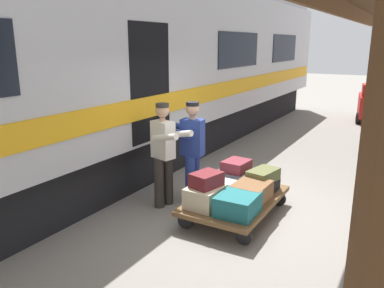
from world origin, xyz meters
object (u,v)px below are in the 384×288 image
at_px(suitcase_brown_leather, 251,192).
at_px(suitcase_olive_duffel, 263,175).
at_px(suitcase_gray_aluminum, 221,188).
at_px(suitcase_black_hardshell, 263,185).
at_px(suitcase_slate_roller, 234,178).
at_px(train_car, 86,73).
at_px(suitcase_teal_softside, 238,204).
at_px(porter_by_door, 164,152).
at_px(baggage_tug, 376,104).
at_px(suitcase_cream_canvas, 205,196).
at_px(luggage_cart, 235,201).
at_px(suitcase_burgundy_valise, 236,166).
at_px(porter_in_overalls, 191,149).
at_px(suitcase_maroon_trunk, 206,180).

relative_size(suitcase_brown_leather, suitcase_olive_duffel, 1.11).
height_order(suitcase_gray_aluminum, suitcase_black_hardshell, suitcase_gray_aluminum).
xyz_separation_m(suitcase_gray_aluminum, suitcase_slate_roller, (0.00, -0.51, 0.02)).
bearing_deg(train_car, suitcase_teal_softside, 167.72).
bearing_deg(suitcase_gray_aluminum, suitcase_brown_leather, 180.00).
height_order(suitcase_gray_aluminum, suitcase_teal_softside, suitcase_teal_softside).
distance_m(suitcase_black_hardshell, suitcase_teal_softside, 1.02).
xyz_separation_m(suitcase_teal_softside, porter_by_door, (1.43, -0.30, 0.48)).
relative_size(suitcase_gray_aluminum, baggage_tug, 0.30).
height_order(suitcase_cream_canvas, suitcase_teal_softside, suitcase_cream_canvas).
distance_m(train_car, suitcase_olive_duffel, 3.80).
height_order(luggage_cart, baggage_tug, baggage_tug).
relative_size(suitcase_black_hardshell, baggage_tug, 0.27).
xyz_separation_m(suitcase_teal_softside, suitcase_slate_roller, (0.51, -1.02, -0.02)).
relative_size(suitcase_burgundy_valise, suitcase_olive_duffel, 0.84).
distance_m(suitcase_burgundy_valise, suitcase_olive_duffel, 0.48).
xyz_separation_m(porter_by_door, baggage_tug, (-2.23, -9.39, -0.30)).
bearing_deg(luggage_cart, suitcase_brown_leather, -180.00).
bearing_deg(suitcase_olive_duffel, suitcase_brown_leather, 90.03).
bearing_deg(porter_in_overalls, suitcase_brown_leather, 171.46).
relative_size(suitcase_black_hardshell, suitcase_olive_duffel, 0.93).
relative_size(train_car, suitcase_brown_leather, 35.49).
distance_m(suitcase_brown_leather, suitcase_burgundy_valise, 0.72).
distance_m(suitcase_teal_softside, suitcase_burgundy_valise, 1.14).
distance_m(train_car, baggage_tug, 10.01).
bearing_deg(suitcase_teal_softside, train_car, -12.28).
xyz_separation_m(suitcase_brown_leather, porter_by_door, (1.43, 0.20, 0.48)).
relative_size(suitcase_slate_roller, porter_in_overalls, 0.35).
height_order(suitcase_gray_aluminum, suitcase_olive_duffel, suitcase_olive_duffel).
distance_m(suitcase_brown_leather, porter_in_overalls, 1.25).
height_order(luggage_cart, suitcase_slate_roller, suitcase_slate_roller).
bearing_deg(porter_by_door, luggage_cart, -170.19).
bearing_deg(luggage_cart, suitcase_gray_aluminum, -0.00).
xyz_separation_m(suitcase_black_hardshell, suitcase_maroon_trunk, (0.51, 0.99, 0.32)).
xyz_separation_m(porter_in_overalls, porter_by_door, (0.29, 0.38, 0.00)).
bearing_deg(suitcase_burgundy_valise, porter_in_overalls, 26.59).
height_order(suitcase_cream_canvas, suitcase_brown_leather, suitcase_cream_canvas).
bearing_deg(suitcase_brown_leather, suitcase_black_hardshell, -90.00).
xyz_separation_m(suitcase_black_hardshell, porter_in_overalls, (1.14, 0.34, 0.54)).
distance_m(suitcase_black_hardshell, porter_in_overalls, 1.31).
xyz_separation_m(suitcase_teal_softside, porter_in_overalls, (1.14, -0.68, 0.48)).
bearing_deg(suitcase_brown_leather, baggage_tug, -94.97).
distance_m(suitcase_cream_canvas, suitcase_black_hardshell, 1.14).
bearing_deg(luggage_cart, suitcase_olive_duffel, -118.13).
bearing_deg(train_car, suitcase_olive_duffel, -176.27).
height_order(suitcase_slate_roller, porter_by_door, porter_by_door).
bearing_deg(suitcase_maroon_trunk, suitcase_teal_softside, 176.62).
distance_m(suitcase_cream_canvas, suitcase_burgundy_valise, 1.03).
relative_size(luggage_cart, suitcase_gray_aluminum, 3.27).
height_order(suitcase_maroon_trunk, porter_by_door, porter_by_door).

